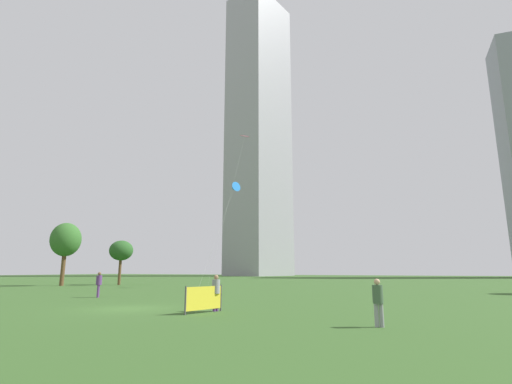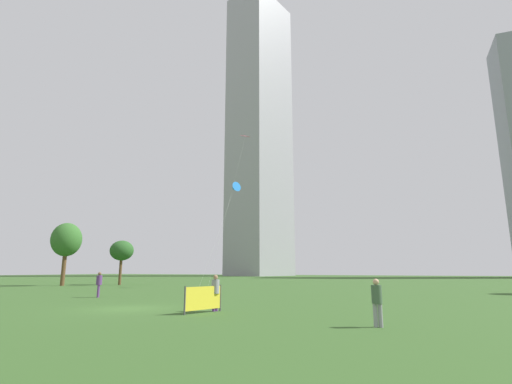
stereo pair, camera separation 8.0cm
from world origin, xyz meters
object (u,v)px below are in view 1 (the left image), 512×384
object	(u,v)px
park_tree_2	(66,240)
kite_flying_2	(234,188)
park_tree_1	(121,251)
person_standing_1	(99,283)
kite_flying_0	(245,137)
distant_highrise_1	(259,132)
person_standing_0	(216,290)
person_standing_2	(378,299)
event_banner	(204,298)

from	to	relation	value
park_tree_2	kite_flying_2	bearing A→B (deg)	12.48
park_tree_2	park_tree_1	bearing A→B (deg)	48.59
person_standing_1	park_tree_1	world-z (taller)	park_tree_1
kite_flying_0	person_standing_1	bearing A→B (deg)	-86.67
distant_highrise_1	person_standing_0	bearing A→B (deg)	-54.23
person_standing_0	distant_highrise_1	bearing A→B (deg)	38.43
person_standing_2	event_banner	distance (m)	8.36
person_standing_0	kite_flying_2	xyz separation A→B (m)	(-11.58, 24.23, 11.04)
person_standing_0	event_banner	world-z (taller)	person_standing_0
person_standing_0	person_standing_2	world-z (taller)	person_standing_0
person_standing_2	person_standing_1	bearing A→B (deg)	-32.13
park_tree_2	kite_flying_0	bearing A→B (deg)	36.31
person_standing_2	kite_flying_2	xyz separation A→B (m)	(-19.66, 26.50, 11.09)
person_standing_1	kite_flying_2	world-z (taller)	kite_flying_2
person_standing_0	park_tree_1	distance (m)	38.54
person_standing_2	kite_flying_2	distance (m)	34.81
kite_flying_0	park_tree_2	size ratio (longest dim) A/B	2.77
person_standing_2	person_standing_0	bearing A→B (deg)	-28.85
kite_flying_0	kite_flying_2	world-z (taller)	kite_flying_0
kite_flying_2	park_tree_2	xyz separation A→B (m)	(-22.60, -5.00, -6.14)
person_standing_2	park_tree_1	world-z (taller)	park_tree_1
person_standing_0	person_standing_1	distance (m)	13.93
person_standing_1	kite_flying_0	world-z (taller)	kite_flying_0
park_tree_1	park_tree_2	world-z (taller)	park_tree_2
person_standing_2	kite_flying_0	bearing A→B (deg)	-70.73
park_tree_2	person_standing_0	bearing A→B (deg)	-29.35
person_standing_0	distant_highrise_1	xyz separation A→B (m)	(-45.45, 109.57, 52.71)
person_standing_2	event_banner	size ratio (longest dim) A/B	0.75
event_banner	park_tree_2	bearing A→B (deg)	149.46
kite_flying_2	distant_highrise_1	world-z (taller)	distant_highrise_1
person_standing_0	distant_highrise_1	distance (m)	129.81
park_tree_1	distant_highrise_1	bearing A→B (deg)	100.64
park_tree_2	event_banner	world-z (taller)	park_tree_2
kite_flying_2	park_tree_2	world-z (taller)	kite_flying_2
park_tree_2	distant_highrise_1	size ratio (longest dim) A/B	0.08
person_standing_1	distant_highrise_1	bearing A→B (deg)	-22.43
distant_highrise_1	park_tree_1	bearing A→B (deg)	-66.11
person_standing_1	kite_flying_2	xyz separation A→B (m)	(1.42, 19.24, 10.99)
park_tree_2	event_banner	xyz separation A→B (m)	(34.03, -20.08, -5.25)
park_tree_2	distant_highrise_1	world-z (taller)	distant_highrise_1
event_banner	person_standing_1	bearing A→B (deg)	155.57
kite_flying_0	kite_flying_2	distance (m)	14.16
person_standing_1	event_banner	size ratio (longest dim) A/B	0.82
person_standing_0	event_banner	size ratio (longest dim) A/B	0.78
park_tree_1	distant_highrise_1	xyz separation A→B (m)	(-15.97, 85.01, 49.09)
park_tree_1	park_tree_2	distance (m)	7.23
person_standing_1	person_standing_2	xyz separation A→B (m)	(21.09, -7.26, -0.09)
person_standing_2	park_tree_1	bearing A→B (deg)	-48.68
distant_highrise_1	kite_flying_0	bearing A→B (deg)	-54.71
distant_highrise_1	event_banner	xyz separation A→B (m)	(45.29, -110.43, -53.06)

